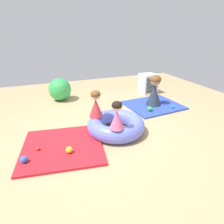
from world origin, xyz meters
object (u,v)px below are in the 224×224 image
object	(u,v)px
adult_seated	(154,91)
play_ball_teal	(173,107)
child_in_red	(96,104)
play_ball_blue	(24,159)
play_ball_green	(150,109)
storage_cube	(148,84)
exercise_ball_large	(60,89)
inflatable_cushion	(116,125)
play_ball_red	(38,149)
child_in_pink	(117,115)
play_ball_orange	(157,96)
play_ball_yellow	(69,150)

from	to	relation	value
adult_seated	play_ball_teal	distance (m)	0.58
child_in_red	play_ball_blue	size ratio (longest dim) A/B	4.93
play_ball_blue	play_ball_green	bearing A→B (deg)	19.79
storage_cube	play_ball_blue	bearing A→B (deg)	-146.38
adult_seated	exercise_ball_large	distance (m)	2.44
child_in_red	adult_seated	bearing A→B (deg)	-76.44
inflatable_cushion	play_ball_red	size ratio (longest dim) A/B	17.38
child_in_pink	adult_seated	world-z (taller)	adult_seated
child_in_pink	storage_cube	size ratio (longest dim) A/B	0.83
exercise_ball_large	play_ball_red	bearing A→B (deg)	-105.56
play_ball_orange	inflatable_cushion	bearing A→B (deg)	-143.37
child_in_red	play_ball_teal	distance (m)	2.04
child_in_red	exercise_ball_large	size ratio (longest dim) A/B	0.84
inflatable_cushion	exercise_ball_large	world-z (taller)	exercise_ball_large
play_ball_orange	play_ball_yellow	bearing A→B (deg)	-147.61
play_ball_teal	play_ball_green	xyz separation A→B (m)	(-0.61, 0.04, 0.02)
adult_seated	play_ball_orange	distance (m)	0.65
inflatable_cushion	play_ball_teal	size ratio (longest dim) A/B	16.55
child_in_red	exercise_ball_large	xyz separation A→B (m)	(-0.42, 1.92, -0.23)
play_ball_yellow	exercise_ball_large	size ratio (longest dim) A/B	0.17
inflatable_cushion	play_ball_orange	bearing A→B (deg)	36.63
adult_seated	exercise_ball_large	bearing A→B (deg)	-101.92
play_ball_yellow	exercise_ball_large	world-z (taller)	exercise_ball_large
play_ball_teal	inflatable_cushion	bearing A→B (deg)	-163.33
child_in_red	adult_seated	size ratio (longest dim) A/B	0.67
inflatable_cushion	play_ball_teal	xyz separation A→B (m)	(1.66, 0.50, -0.07)
play_ball_teal	play_ball_green	bearing A→B (deg)	176.14
play_ball_blue	play_ball_teal	distance (m)	3.33
play_ball_yellow	storage_cube	world-z (taller)	storage_cube
play_ball_teal	play_ball_yellow	size ratio (longest dim) A/B	0.62
child_in_red	play_ball_yellow	size ratio (longest dim) A/B	4.84
child_in_red	play_ball_blue	world-z (taller)	child_in_red
exercise_ball_large	play_ball_orange	bearing A→B (deg)	-19.13
child_in_red	adult_seated	world-z (taller)	adult_seated
adult_seated	exercise_ball_large	world-z (taller)	adult_seated
child_in_red	play_ball_green	bearing A→B (deg)	-84.26
child_in_pink	play_ball_red	bearing A→B (deg)	-114.95
adult_seated	play_ball_green	distance (m)	0.53
play_ball_blue	play_ball_green	distance (m)	2.76
play_ball_blue	play_ball_green	size ratio (longest dim) A/B	0.93
play_ball_yellow	play_ball_green	world-z (taller)	play_ball_green
exercise_ball_large	inflatable_cushion	bearing A→B (deg)	-71.26
inflatable_cushion	play_ball_orange	xyz separation A→B (m)	(1.73, 1.28, -0.06)
inflatable_cushion	storage_cube	bearing A→B (deg)	45.65
child_in_pink	exercise_ball_large	world-z (taller)	child_in_pink
adult_seated	play_ball_green	world-z (taller)	adult_seated
play_ball_teal	child_in_red	bearing A→B (deg)	-171.82
play_ball_green	play_ball_orange	bearing A→B (deg)	47.88
play_ball_red	storage_cube	world-z (taller)	storage_cube
adult_seated	play_ball_red	bearing A→B (deg)	-49.76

